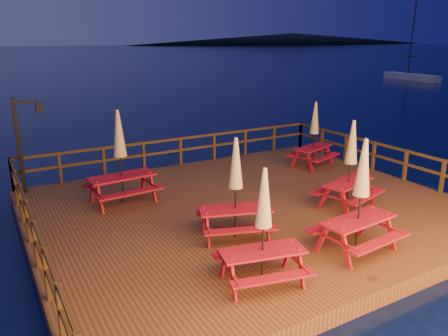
{
  "coord_description": "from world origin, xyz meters",
  "views": [
    {
      "loc": [
        -6.58,
        -9.93,
        5.17
      ],
      "look_at": [
        -0.52,
        0.6,
        1.49
      ],
      "focal_mm": 35.0,
      "sensor_mm": 36.0,
      "label": 1
    }
  ],
  "objects_px": {
    "picnic_table_0": "(361,194)",
    "picnic_table_2": "(120,156)",
    "picnic_table_1": "(314,133)",
    "lamp_post": "(23,137)",
    "sailboat": "(411,77)"
  },
  "relations": [
    {
      "from": "picnic_table_0",
      "to": "picnic_table_2",
      "type": "relative_size",
      "value": 0.96
    },
    {
      "from": "picnic_table_1",
      "to": "picnic_table_2",
      "type": "height_order",
      "value": "picnic_table_2"
    },
    {
      "from": "picnic_table_0",
      "to": "picnic_table_1",
      "type": "height_order",
      "value": "picnic_table_0"
    },
    {
      "from": "lamp_post",
      "to": "picnic_table_0",
      "type": "distance_m",
      "value": 10.08
    },
    {
      "from": "sailboat",
      "to": "picnic_table_0",
      "type": "bearing_deg",
      "value": -139.19
    },
    {
      "from": "lamp_post",
      "to": "picnic_table_1",
      "type": "height_order",
      "value": "lamp_post"
    },
    {
      "from": "picnic_table_0",
      "to": "picnic_table_2",
      "type": "height_order",
      "value": "picnic_table_2"
    },
    {
      "from": "sailboat",
      "to": "picnic_table_1",
      "type": "height_order",
      "value": "sailboat"
    },
    {
      "from": "sailboat",
      "to": "picnic_table_1",
      "type": "xyz_separation_m",
      "value": [
        -35.75,
        -23.23,
        1.29
      ]
    },
    {
      "from": "picnic_table_1",
      "to": "picnic_table_2",
      "type": "distance_m",
      "value": 7.48
    },
    {
      "from": "sailboat",
      "to": "picnic_table_2",
      "type": "distance_m",
      "value": 49.16
    },
    {
      "from": "sailboat",
      "to": "picnic_table_0",
      "type": "relative_size",
      "value": 4.26
    },
    {
      "from": "picnic_table_2",
      "to": "lamp_post",
      "type": "bearing_deg",
      "value": 129.85
    },
    {
      "from": "picnic_table_0",
      "to": "picnic_table_2",
      "type": "distance_m",
      "value": 6.8
    },
    {
      "from": "picnic_table_1",
      "to": "picnic_table_2",
      "type": "xyz_separation_m",
      "value": [
        -7.47,
        -0.15,
        0.17
      ]
    }
  ]
}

